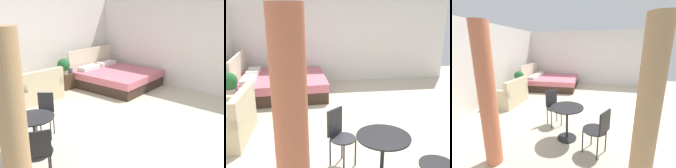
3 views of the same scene
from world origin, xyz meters
The scene contains 13 objects.
ground_plane centered at (0.00, 0.00, -0.01)m, with size 9.36×9.73×0.02m, color beige.
wall_back centered at (0.00, 3.37, 1.34)m, with size 9.36×0.12×2.67m, color silver.
wall_right centered at (3.18, 0.00, 1.34)m, with size 0.12×6.73×2.67m, color silver.
bed centered at (1.98, 1.86, 0.28)m, with size 2.15×2.35×1.11m.
couch centered at (-0.41, 2.54, 0.30)m, with size 1.25×0.80×0.87m.
nightstand centered at (0.79, 2.78, 0.24)m, with size 0.44×0.36×0.48m.
potted_plant centered at (0.69, 2.80, 0.73)m, with size 0.38×0.38×0.47m.
vase centered at (0.91, 2.75, 0.55)m, with size 0.12×0.12×0.14m.
balcony_table centered at (-1.99, 0.27, 0.50)m, with size 0.68×0.68×0.71m.
cafe_chair_near_window centered at (-2.35, -0.39, 0.53)m, with size 0.59×0.59×0.86m.
cafe_chair_near_couch centered at (-1.43, 0.75, 0.51)m, with size 0.53×0.53×0.86m.
curtain_left centered at (-2.93, -0.93, 1.14)m, with size 0.28×0.28×2.27m.
curtain_right centered at (-2.93, 1.32, 1.14)m, with size 0.26×0.26×2.27m.
Camera 3 is at (-4.85, -0.32, 1.91)m, focal length 24.64 mm.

